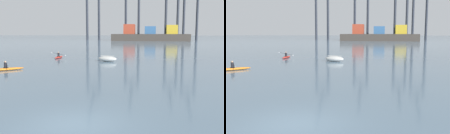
% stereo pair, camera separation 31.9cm
% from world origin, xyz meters
% --- Properties ---
extents(ground_plane, '(800.00, 800.00, 0.00)m').
position_xyz_m(ground_plane, '(0.00, 0.00, 0.00)').
color(ground_plane, slate).
extents(container_barge, '(36.03, 11.30, 7.79)m').
position_xyz_m(container_barge, '(1.44, 117.35, 2.61)').
color(container_barge, '#38332D').
rests_on(container_barge, ground).
extents(gantry_crane_west, '(7.54, 18.49, 42.53)m').
position_xyz_m(gantry_crane_west, '(-28.36, 125.95, 19.77)').
color(gantry_crane_west, '#232833').
rests_on(gantry_crane_west, ground).
extents(gantry_crane_west_mid, '(7.84, 16.49, 34.82)m').
position_xyz_m(gantry_crane_west_mid, '(-7.87, 126.48, 16.97)').
color(gantry_crane_west_mid, '#232833').
rests_on(gantry_crane_west_mid, ground).
extents(gantry_crane_east_mid, '(6.88, 17.41, 31.82)m').
position_xyz_m(gantry_crane_east_mid, '(11.71, 123.32, 16.72)').
color(gantry_crane_east_mid, '#232833').
rests_on(gantry_crane_east_mid, ground).
extents(gantry_crane_east, '(7.74, 19.27, 38.55)m').
position_xyz_m(gantry_crane_east, '(21.38, 129.63, 19.56)').
color(gantry_crane_east, '#232833').
rests_on(gantry_crane_east, ground).
extents(capsized_dinghy, '(2.81, 1.81, 0.76)m').
position_xyz_m(capsized_dinghy, '(-2.76, 23.79, 0.35)').
color(capsized_dinghy, beige).
rests_on(capsized_dinghy, ground).
extents(kayak_red, '(2.26, 3.43, 0.95)m').
position_xyz_m(kayak_red, '(-10.71, 27.32, 0.17)').
color(kayak_red, red).
rests_on(kayak_red, ground).
extents(kayak_orange, '(2.84, 2.82, 0.95)m').
position_xyz_m(kayak_orange, '(-11.24, 14.08, 0.17)').
color(kayak_orange, orange).
rests_on(kayak_orange, ground).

